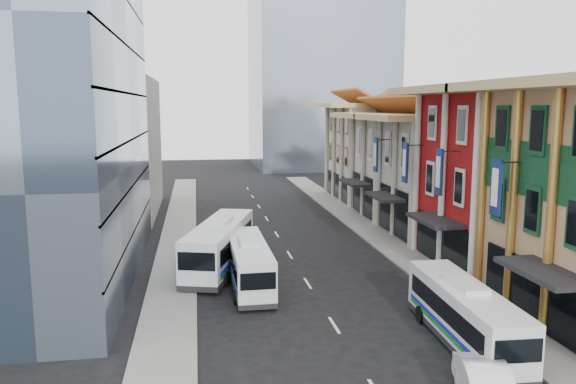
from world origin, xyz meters
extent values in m
cube|color=slate|center=(8.50, 22.00, 0.07)|extent=(3.00, 90.00, 0.15)
cube|color=slate|center=(-8.50, 22.00, 0.07)|extent=(3.00, 90.00, 0.15)
cube|color=#A01213|center=(14.00, 17.00, 6.00)|extent=(8.00, 10.00, 12.00)
cube|color=beige|center=(14.00, 26.50, 5.00)|extent=(8.00, 9.00, 10.00)
cube|color=beige|center=(14.00, 35.50, 5.00)|extent=(8.00, 9.00, 10.00)
cube|color=beige|center=(14.00, 46.00, 5.50)|extent=(8.00, 12.00, 11.00)
cube|color=#3F4F65|center=(-17.00, 19.00, 15.00)|extent=(12.00, 26.00, 30.00)
cube|color=gray|center=(-16.00, 42.00, 7.00)|extent=(10.00, 18.00, 14.00)
camera|label=1|loc=(-6.82, -18.82, 11.22)|focal=35.00mm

